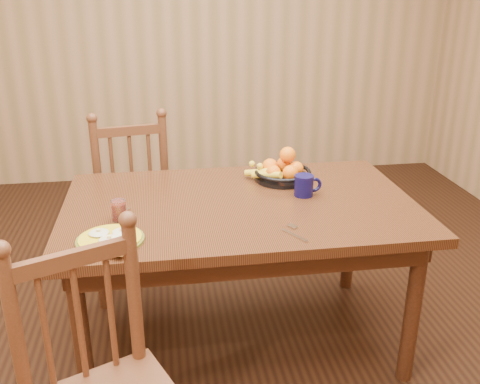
{
  "coord_description": "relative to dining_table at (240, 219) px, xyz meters",
  "views": [
    {
      "loc": [
        -0.34,
        -2.23,
        1.7
      ],
      "look_at": [
        0.0,
        0.0,
        0.8
      ],
      "focal_mm": 40.0,
      "sensor_mm": 36.0,
      "label": 1
    }
  ],
  "objects": [
    {
      "name": "room",
      "position": [
        0.0,
        0.0,
        0.68
      ],
      "size": [
        4.52,
        5.02,
        2.72
      ],
      "color": "black",
      "rests_on": "ground"
    },
    {
      "name": "dining_table",
      "position": [
        0.0,
        0.0,
        0.0
      ],
      "size": [
        1.6,
        1.0,
        0.75
      ],
      "color": "black",
      "rests_on": "ground"
    },
    {
      "name": "chair_far",
      "position": [
        -0.54,
        0.83,
        -0.17
      ],
      "size": [
        0.52,
        0.51,
        1.01
      ],
      "rotation": [
        0.0,
        0.0,
        3.31
      ],
      "color": "#442614",
      "rests_on": "ground"
    },
    {
      "name": "breakfast_plate",
      "position": [
        -0.56,
        -0.32,
        0.1
      ],
      "size": [
        0.26,
        0.31,
        0.04
      ],
      "color": "#59601E",
      "rests_on": "dining_table"
    },
    {
      "name": "fork",
      "position": [
        0.17,
        -0.35,
        0.09
      ],
      "size": [
        0.08,
        0.18,
        0.0
      ],
      "rotation": [
        0.0,
        0.0,
        0.52
      ],
      "color": "silver",
      "rests_on": "dining_table"
    },
    {
      "name": "spoon",
      "position": [
        -0.54,
        -0.01,
        0.09
      ],
      "size": [
        0.07,
        0.15,
        0.01
      ],
      "rotation": [
        0.0,
        0.0,
        -0.57
      ],
      "color": "silver",
      "rests_on": "dining_table"
    },
    {
      "name": "coffee_mug",
      "position": [
        0.31,
        0.04,
        0.14
      ],
      "size": [
        0.13,
        0.09,
        0.1
      ],
      "color": "#0B0936",
      "rests_on": "dining_table"
    },
    {
      "name": "juice_glass",
      "position": [
        -0.54,
        -0.12,
        0.13
      ],
      "size": [
        0.06,
        0.06,
        0.09
      ],
      "color": "silver",
      "rests_on": "dining_table"
    },
    {
      "name": "fruit_bowl",
      "position": [
        0.25,
        0.26,
        0.13
      ],
      "size": [
        0.32,
        0.29,
        0.17
      ],
      "color": "black",
      "rests_on": "dining_table"
    }
  ]
}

